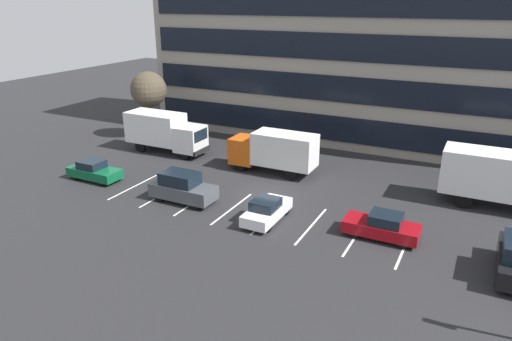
{
  "coord_description": "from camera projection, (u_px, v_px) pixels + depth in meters",
  "views": [
    {
      "loc": [
        12.89,
        -27.29,
        13.22
      ],
      "look_at": [
        -1.57,
        1.19,
        1.4
      ],
      "focal_mm": 33.0,
      "sensor_mm": 36.0,
      "label": 1
    }
  ],
  "objects": [
    {
      "name": "box_truck_orange",
      "position": [
        274.0,
        150.0,
        37.1
      ],
      "size": [
        7.12,
        2.36,
        3.3
      ],
      "color": "#D85914",
      "rests_on": "ground_plane"
    },
    {
      "name": "box_truck_blue",
      "position": [
        504.0,
        178.0,
        30.69
      ],
      "size": [
        8.11,
        2.69,
        3.76
      ],
      "color": "#194799",
      "rests_on": "ground_plane"
    },
    {
      "name": "ground_plane",
      "position": [
        268.0,
        198.0,
        32.88
      ],
      "size": [
        120.0,
        120.0,
        0.0
      ],
      "primitive_type": "plane",
      "color": "#262628"
    },
    {
      "name": "sedan_white",
      "position": [
        267.0,
        210.0,
        29.36
      ],
      "size": [
        1.74,
        4.15,
        1.49
      ],
      "color": "white",
      "rests_on": "ground_plane"
    },
    {
      "name": "sedan_maroon",
      "position": [
        382.0,
        226.0,
        27.25
      ],
      "size": [
        4.31,
        1.8,
        1.54
      ],
      "color": "maroon",
      "rests_on": "ground_plane"
    },
    {
      "name": "lot_markings",
      "position": [
        251.0,
        213.0,
        30.66
      ],
      "size": [
        19.74,
        5.4,
        0.01
      ],
      "color": "silver",
      "rests_on": "ground_plane"
    },
    {
      "name": "office_building",
      "position": [
        350.0,
        44.0,
        44.77
      ],
      "size": [
        38.44,
        10.27,
        18.0
      ],
      "color": "gray",
      "rests_on": "ground_plane"
    },
    {
      "name": "sedan_forest",
      "position": [
        94.0,
        171.0,
        35.98
      ],
      "size": [
        4.22,
        1.76,
        1.51
      ],
      "color": "#0C5933",
      "rests_on": "ground_plane"
    },
    {
      "name": "box_truck_white",
      "position": [
        164.0,
        131.0,
        42.02
      ],
      "size": [
        7.58,
        2.51,
        3.51
      ],
      "color": "white",
      "rests_on": "ground_plane"
    },
    {
      "name": "suv_charcoal",
      "position": [
        182.0,
        187.0,
        32.1
      ],
      "size": [
        4.55,
        1.93,
        2.06
      ],
      "color": "#474C51",
      "rests_on": "ground_plane"
    },
    {
      "name": "bare_tree",
      "position": [
        149.0,
        90.0,
        45.58
      ],
      "size": [
        3.48,
        3.48,
        6.52
      ],
      "color": "#473323",
      "rests_on": "ground_plane"
    }
  ]
}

